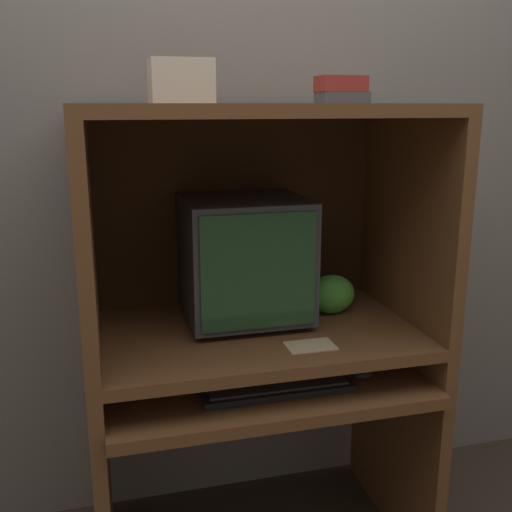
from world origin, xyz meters
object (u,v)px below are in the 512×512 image
crt_monitor (245,258)px  mouse (363,374)px  book_stack (341,90)px  storage_box (181,81)px  snack_bag (331,294)px  keyboard (276,386)px

crt_monitor → mouse: (0.31, -0.25, -0.33)m
book_stack → crt_monitor: bearing=148.5°
crt_monitor → storage_box: 0.57m
book_stack → storage_box: (-0.44, 0.12, 0.02)m
snack_bag → book_stack: (-0.05, -0.14, 0.66)m
keyboard → mouse: mouse is taller
keyboard → crt_monitor: bearing=96.9°
crt_monitor → snack_bag: 0.33m
keyboard → mouse: 0.28m
keyboard → storage_box: 0.92m
crt_monitor → book_stack: book_stack is taller
keyboard → book_stack: bearing=24.9°
snack_bag → storage_box: (-0.49, -0.02, 0.68)m
mouse → storage_box: bearing=156.6°
crt_monitor → snack_bag: crt_monitor is taller
book_stack → keyboard: bearing=-155.1°
keyboard → snack_bag: snack_bag is taller
storage_box → snack_bag: bearing=2.8°
crt_monitor → storage_box: (-0.19, -0.03, 0.54)m
mouse → snack_bag: (-0.01, 0.24, 0.18)m
snack_bag → keyboard: bearing=-137.5°
keyboard → book_stack: (0.22, 0.10, 0.84)m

